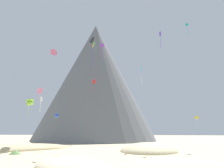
{
  "coord_description": "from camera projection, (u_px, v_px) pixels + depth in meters",
  "views": [
    {
      "loc": [
        9.32,
        -28.74,
        4.86
      ],
      "look_at": [
        0.7,
        36.3,
        18.06
      ],
      "focal_mm": 36.85,
      "sensor_mm": 36.0,
      "label": 1
    }
  ],
  "objects": [
    {
      "name": "dune_foreground_right",
      "position": [
        149.0,
        151.0,
        53.62
      ],
      "size": [
        14.11,
        18.34,
        4.05
      ],
      "primitive_type": "ellipsoid",
      "rotation": [
        0.0,
        0.0,
        3.1
      ],
      "color": "beige",
      "rests_on": "ground_plane"
    },
    {
      "name": "kite_cyan_mid",
      "position": [
        142.0,
        70.0,
        64.25
      ],
      "size": [
        0.68,
        2.21,
        5.63
      ],
      "rotation": [
        0.0,
        0.0,
        1.56
      ],
      "color": "#33BCDB"
    },
    {
      "name": "kite_indigo_high",
      "position": [
        160.0,
        37.0,
        68.57
      ],
      "size": [
        0.58,
        0.66,
        5.2
      ],
      "rotation": [
        0.0,
        0.0,
        5.19
      ],
      "color": "#5138B2"
    },
    {
      "name": "kite_teal_high",
      "position": [
        187.0,
        25.0,
        80.87
      ],
      "size": [
        0.79,
        0.81,
        3.89
      ],
      "rotation": [
        0.0,
        0.0,
        0.07
      ],
      "color": "teal"
    },
    {
      "name": "kite_yellow_low",
      "position": [
        197.0,
        118.0,
        68.65
      ],
      "size": [
        0.97,
        0.85,
        2.66
      ],
      "rotation": [
        0.0,
        0.0,
        4.89
      ],
      "color": "yellow"
    },
    {
      "name": "kite_violet_high",
      "position": [
        102.0,
        46.0,
        69.13
      ],
      "size": [
        1.44,
        0.99,
        5.08
      ],
      "rotation": [
        0.0,
        0.0,
        3.49
      ],
      "color": "purple"
    },
    {
      "name": "kite_green_high",
      "position": [
        95.0,
        44.0,
        90.69
      ],
      "size": [
        0.7,
        0.97,
        2.41
      ],
      "rotation": [
        0.0,
        0.0,
        3.4
      ],
      "color": "green"
    },
    {
      "name": "bush_far_left",
      "position": [
        15.0,
        152.0,
        46.94
      ],
      "size": [
        3.23,
        3.23,
        0.89
      ],
      "primitive_type": "cone",
      "rotation": [
        0.0,
        0.0,
        2.9
      ],
      "color": "#668C4C",
      "rests_on": "ground_plane"
    },
    {
      "name": "kite_rainbow_high",
      "position": [
        54.0,
        52.0,
        73.39
      ],
      "size": [
        2.08,
        2.02,
        2.26
      ],
      "rotation": [
        0.0,
        0.0,
        3.9
      ],
      "color": "#E5668C"
    },
    {
      "name": "bush_scatter_east",
      "position": [
        84.0,
        164.0,
        30.52
      ],
      "size": [
        1.94,
        1.94,
        0.96
      ],
      "primitive_type": "cone",
      "rotation": [
        0.0,
        0.0,
        5.06
      ],
      "color": "#477238",
      "rests_on": "ground_plane"
    },
    {
      "name": "kite_blue_low",
      "position": [
        57.0,
        115.0,
        58.99
      ],
      "size": [
        1.11,
        1.13,
        0.99
      ],
      "rotation": [
        0.0,
        0.0,
        0.46
      ],
      "color": "blue"
    },
    {
      "name": "rock_massif",
      "position": [
        93.0,
        83.0,
        114.35
      ],
      "size": [
        81.42,
        81.42,
        58.55
      ],
      "color": "slate",
      "rests_on": "ground_plane"
    },
    {
      "name": "kite_white_low",
      "position": [
        41.0,
        101.0,
        51.62
      ],
      "size": [
        0.76,
        0.26,
        3.71
      ],
      "rotation": [
        0.0,
        0.0,
        2.41
      ],
      "color": "white"
    },
    {
      "name": "kite_pink_mid",
      "position": [
        40.0,
        91.0,
        63.45
      ],
      "size": [
        1.96,
        1.92,
        3.77
      ],
      "rotation": [
        0.0,
        0.0,
        2.1
      ],
      "color": "pink"
    },
    {
      "name": "kite_black_high",
      "position": [
        93.0,
        40.0,
        57.86
      ],
      "size": [
        1.91,
        1.9,
        1.87
      ],
      "rotation": [
        0.0,
        0.0,
        2.36
      ],
      "color": "black"
    },
    {
      "name": "kite_lime_low",
      "position": [
        30.0,
        102.0,
        57.18
      ],
      "size": [
        1.41,
        1.34,
        4.63
      ],
      "rotation": [
        0.0,
        0.0,
        4.66
      ],
      "color": "#8CD133"
    },
    {
      "name": "dune_midground",
      "position": [
        20.0,
        150.0,
        57.3
      ],
      "size": [
        24.68,
        27.08,
        2.99
      ],
      "primitive_type": "ellipsoid",
      "rotation": [
        0.0,
        0.0,
        0.88
      ],
      "color": "#C6B284",
      "rests_on": "ground_plane"
    },
    {
      "name": "kite_red_mid",
      "position": [
        94.0,
        82.0,
        90.98
      ],
      "size": [
        1.36,
        1.3,
        4.69
      ],
      "rotation": [
        0.0,
        0.0,
        1.66
      ],
      "color": "red"
    },
    {
      "name": "kite_gold_mid",
      "position": [
        93.0,
        48.0,
        53.06
      ],
      "size": [
        0.68,
        1.15,
        5.81
      ],
      "rotation": [
        0.0,
        0.0,
        1.35
      ],
      "color": "gold"
    }
  ]
}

